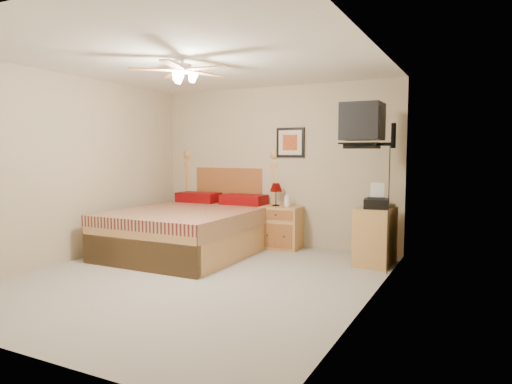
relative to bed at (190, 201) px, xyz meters
The scene contains 17 objects.
floor 1.60m from the bed, 52.95° to the right, with size 4.50×4.50×0.00m, color gray.
ceiling 2.23m from the bed, 52.95° to the right, with size 4.00×4.50×0.04m, color white.
wall_back 1.49m from the bed, 53.19° to the left, with size 4.00×0.04×2.50m, color tan.
wall_front 3.51m from the bed, 75.91° to the right, with size 4.00×0.04×2.50m, color tan.
wall_left 1.68m from the bed, 135.87° to the right, with size 0.04×4.50×2.50m, color tan.
wall_right 3.10m from the bed, 21.48° to the right, with size 0.04×4.50×2.50m, color tan.
bed is the anchor object (origin of this frame).
nightstand 1.45m from the bed, 39.77° to the left, with size 0.60×0.45×0.64m, color #C37E4D.
table_lamp 1.33m from the bed, 44.15° to the left, with size 0.19×0.19×0.35m, color #580401, non-canonical shape.
lotion_bottle 1.46m from the bed, 38.37° to the left, with size 0.08×0.09×0.22m, color white.
framed_picture 1.79m from the bed, 44.86° to the left, with size 0.46×0.04×0.46m, color black.
dresser 2.65m from the bed, 11.12° to the left, with size 0.44×0.64×0.75m, color #A87C37.
fax_machine 2.64m from the bed, ahead, with size 0.31×0.33×0.33m, color black, non-canonical shape.
magazine_lower 2.68m from the bed, 15.14° to the left, with size 0.21×0.28×0.03m, color beige.
magazine_upper 2.68m from the bed, 15.57° to the left, with size 0.19×0.25×0.02m, color gray.
wall_tv 2.81m from the bed, ahead, with size 0.56×0.46×0.58m, color black, non-canonical shape.
ceiling_fan 2.24m from the bed, 57.36° to the right, with size 1.14×1.14×0.28m, color silver, non-canonical shape.
Camera 1 is at (2.99, -4.35, 1.47)m, focal length 32.00 mm.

